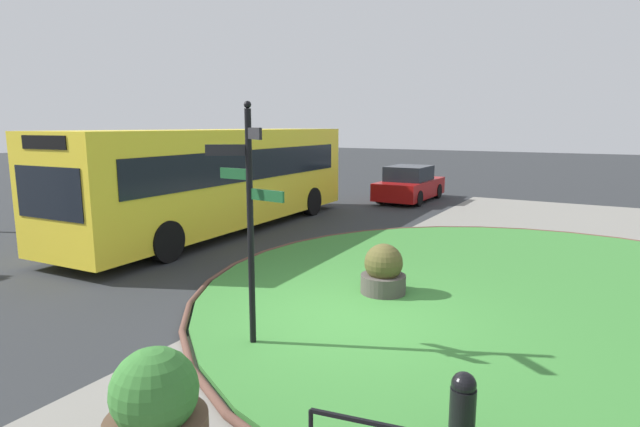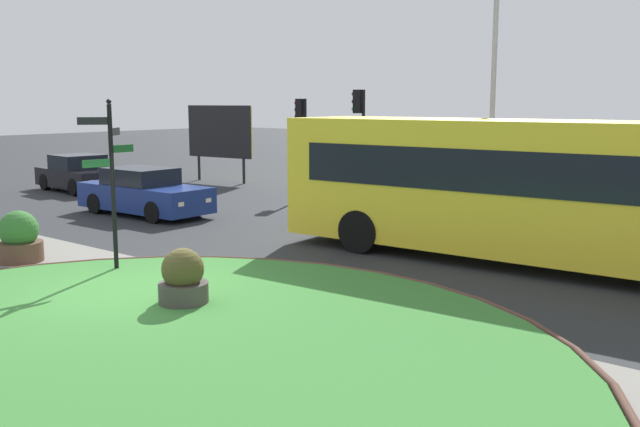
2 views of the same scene
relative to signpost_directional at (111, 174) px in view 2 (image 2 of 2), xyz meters
name	(u,v)px [view 2 (image 2 of 2)]	position (x,y,z in m)	size (l,w,h in m)	color
ground	(134,294)	(1.60, -0.73, -2.03)	(120.00, 120.00, 0.00)	#282B2D
sidewalk_paving	(25,321)	(1.60, -2.82, -2.02)	(32.00, 7.83, 0.02)	gray
grass_island	(99,369)	(4.39, -3.32, -1.98)	(12.68, 12.68, 0.10)	#387A33
grass_kerb_ring	(99,369)	(4.39, -3.32, -1.98)	(12.99, 12.99, 0.11)	brown
signpost_directional	(111,174)	(0.00, 0.00, 0.00)	(0.44, 1.13, 3.51)	black
bus_yellow	(534,188)	(6.32, 6.03, -0.37)	(11.44, 3.08, 3.07)	yellow
car_near_lane	(80,174)	(-12.35, 7.04, -1.38)	(4.11, 2.27, 1.41)	black
car_far_lane	(144,193)	(-5.59, 4.97, -1.36)	(4.57, 1.86, 1.45)	navy
traffic_light_near	(360,121)	(-1.77, 10.98, 0.79)	(0.49, 0.30, 3.85)	black
traffic_light_far	(302,125)	(-4.37, 11.04, 0.58)	(0.49, 0.30, 3.56)	black
lamppost_tall	(494,63)	(2.40, 12.24, 2.59)	(0.32, 0.32, 8.65)	#B7B7BC
billboard_left	(220,133)	(-10.38, 12.66, 0.09)	(3.53, 0.46, 3.29)	black
planter_near_signpost	(183,281)	(3.01, -0.74, -1.56)	(0.84, 0.84, 1.03)	#47423D
planter_kerbside	(19,239)	(-2.42, -0.74, -1.52)	(0.98, 0.98, 1.13)	brown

